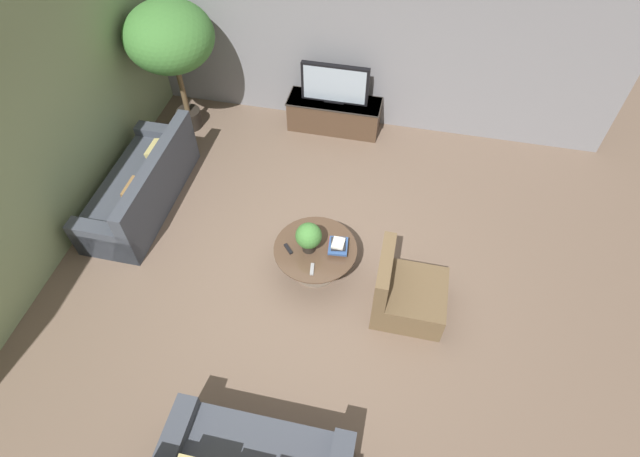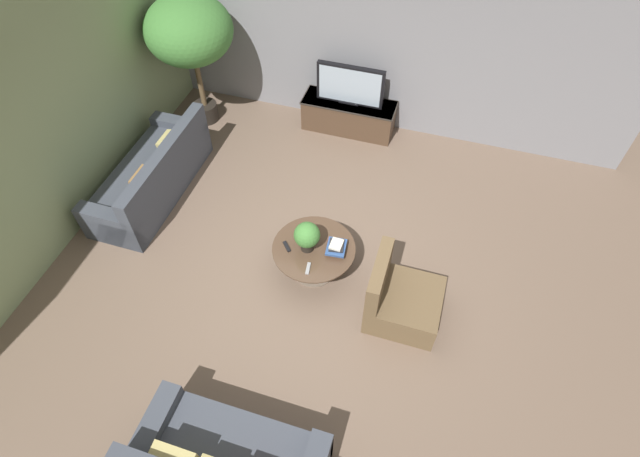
{
  "view_description": "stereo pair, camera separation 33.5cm",
  "coord_description": "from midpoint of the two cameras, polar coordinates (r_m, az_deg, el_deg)",
  "views": [
    {
      "loc": [
        0.79,
        -3.32,
        5.11
      ],
      "look_at": [
        -0.01,
        0.38,
        0.55
      ],
      "focal_mm": 28.0,
      "sensor_mm": 36.0,
      "label": 1
    },
    {
      "loc": [
        1.12,
        -3.24,
        5.11
      ],
      "look_at": [
        -0.01,
        0.38,
        0.55
      ],
      "focal_mm": 28.0,
      "sensor_mm": 36.0,
      "label": 2
    }
  ],
  "objects": [
    {
      "name": "ground_plane",
      "position": [
        6.15,
        0.58,
        -5.97
      ],
      "size": [
        24.0,
        24.0,
        0.0
      ],
      "primitive_type": "plane",
      "color": "brown"
    },
    {
      "name": "remote_silver",
      "position": [
        5.7,
        0.32,
        -4.64
      ],
      "size": [
        0.06,
        0.16,
        0.02
      ],
      "primitive_type": "cube",
      "rotation": [
        0.0,
        0.0,
        0.14
      ],
      "color": "gray",
      "rests_on": "coffee_table"
    },
    {
      "name": "armchair_wicker",
      "position": [
        5.78,
        10.8,
        -8.11
      ],
      "size": [
        0.8,
        0.76,
        0.86
      ],
      "rotation": [
        0.0,
        0.0,
        1.57
      ],
      "color": "brown",
      "rests_on": "ground"
    },
    {
      "name": "television",
      "position": [
        7.67,
        4.78,
        15.98
      ],
      "size": [
        1.01,
        0.13,
        0.61
      ],
      "color": "black",
      "rests_on": "media_console"
    },
    {
      "name": "back_wall_stone",
      "position": [
        7.53,
        8.44,
        21.12
      ],
      "size": [
        7.4,
        0.12,
        3.0
      ],
      "primitive_type": "cube",
      "color": "slate",
      "rests_on": "ground"
    },
    {
      "name": "couch_by_wall",
      "position": [
        7.23,
        -17.34,
        5.63
      ],
      "size": [
        0.84,
        2.09,
        0.84
      ],
      "rotation": [
        0.0,
        0.0,
        -1.57
      ],
      "color": "#3D424C",
      "rests_on": "ground"
    },
    {
      "name": "potted_plant_tabletop",
      "position": [
        5.7,
        0.18,
        -0.9
      ],
      "size": [
        0.31,
        0.31,
        0.4
      ],
      "color": "black",
      "rests_on": "coffee_table"
    },
    {
      "name": "side_wall_left",
      "position": [
        6.55,
        -27.68,
        10.65
      ],
      "size": [
        0.12,
        7.4,
        3.0
      ],
      "primitive_type": "cube",
      "color": "gray",
      "rests_on": "ground"
    },
    {
      "name": "coffee_table",
      "position": [
        5.99,
        0.9,
        -3.05
      ],
      "size": [
        0.99,
        0.99,
        0.44
      ],
      "color": "#756656",
      "rests_on": "ground"
    },
    {
      "name": "book_stack",
      "position": [
        5.82,
        3.48,
        -2.17
      ],
      "size": [
        0.25,
        0.3,
        0.14
      ],
      "color": "gold",
      "rests_on": "coffee_table"
    },
    {
      "name": "remote_black",
      "position": [
        5.89,
        -2.19,
        -2.13
      ],
      "size": [
        0.14,
        0.15,
        0.02
      ],
      "primitive_type": "cube",
      "rotation": [
        0.0,
        0.0,
        0.74
      ],
      "color": "black",
      "rests_on": "coffee_table"
    },
    {
      "name": "media_console",
      "position": [
        7.99,
        4.52,
        12.76
      ],
      "size": [
        1.44,
        0.5,
        0.51
      ],
      "color": "#473323",
      "rests_on": "ground"
    },
    {
      "name": "potted_palm_tall",
      "position": [
        7.69,
        -13.44,
        20.91
      ],
      "size": [
        1.25,
        1.25,
        2.0
      ],
      "color": "black",
      "rests_on": "ground"
    }
  ]
}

